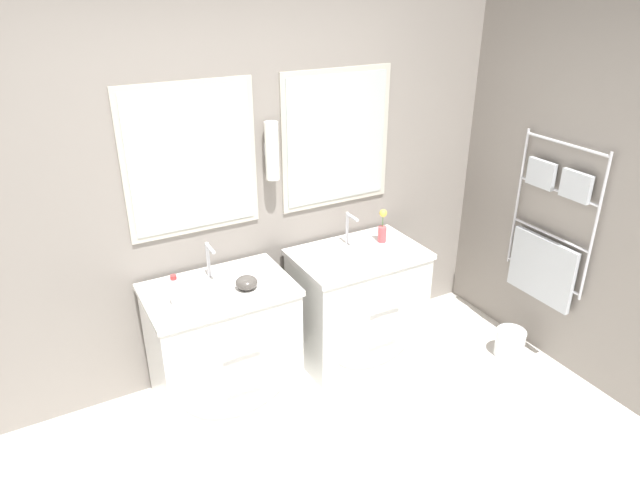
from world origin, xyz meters
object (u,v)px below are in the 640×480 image
at_px(vanity_right, 360,305).
at_px(waste_bin, 510,342).
at_px(flower_vase, 382,228).
at_px(vanity_left, 225,346).
at_px(amenity_bowl, 247,283).
at_px(toiletry_bottle, 175,292).

distance_m(vanity_right, waste_bin, 1.12).
bearing_deg(waste_bin, flower_vase, 139.01).
bearing_deg(vanity_left, waste_bin, -15.28).
bearing_deg(amenity_bowl, flower_vase, 8.11).
xyz_separation_m(vanity_right, flower_vase, (0.23, 0.10, 0.49)).
height_order(vanity_right, flower_vase, flower_vase).
bearing_deg(vanity_right, waste_bin, -29.13).
bearing_deg(toiletry_bottle, vanity_right, 2.62).
distance_m(flower_vase, waste_bin, 1.24).
height_order(vanity_left, waste_bin, vanity_left).
bearing_deg(toiletry_bottle, waste_bin, -12.03).
bearing_deg(toiletry_bottle, amenity_bowl, 0.23).
xyz_separation_m(vanity_left, waste_bin, (1.93, -0.53, -0.31)).
distance_m(vanity_left, waste_bin, 2.02).
xyz_separation_m(vanity_left, vanity_right, (0.98, 0.00, 0.00)).
relative_size(flower_vase, waste_bin, 1.15).
bearing_deg(amenity_bowl, vanity_right, 3.81).
height_order(toiletry_bottle, waste_bin, toiletry_bottle).
xyz_separation_m(vanity_left, flower_vase, (1.21, 0.10, 0.49)).
relative_size(vanity_left, amenity_bowl, 6.61).
bearing_deg(amenity_bowl, waste_bin, -14.79).
bearing_deg(flower_vase, vanity_right, -157.17).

